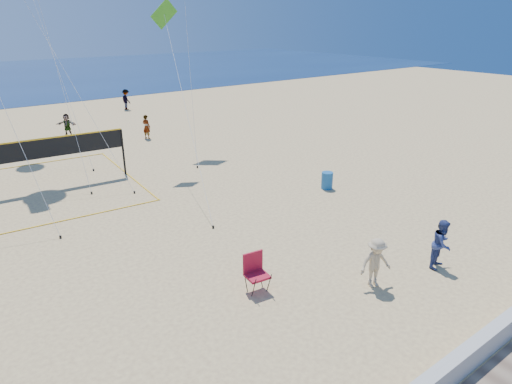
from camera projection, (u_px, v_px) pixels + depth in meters
ground at (264, 356)px, 10.41m from camera, size 120.00×120.00×0.00m
bystander_a at (442, 244)px, 13.89m from camera, size 0.88×0.76×1.57m
bystander_b at (376, 263)px, 12.88m from camera, size 1.09×0.82×1.49m
far_person_1 at (67, 125)px, 29.64m from camera, size 1.27×1.22×1.44m
far_person_2 at (146, 127)px, 28.89m from camera, size 0.57×0.66×1.53m
far_person_4 at (126, 99)px, 38.10m from camera, size 0.73×1.14×1.68m
camp_chair at (255, 270)px, 12.73m from camera, size 0.68×0.81×1.26m
trash_barrel at (327, 180)px, 20.51m from camera, size 0.65×0.65×0.77m
volleyball_net at (27, 157)px, 19.85m from camera, size 9.20×9.06×2.30m
kite_4 at (167, 27)px, 21.00m from camera, size 3.29×8.00×8.10m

